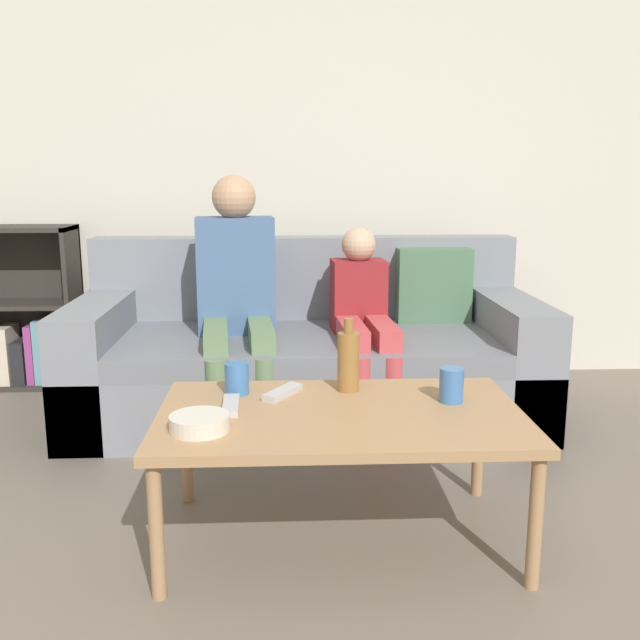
# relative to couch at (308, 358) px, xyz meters

# --- Properties ---
(wall_back) EXTENTS (12.00, 0.06, 2.60)m
(wall_back) POSITION_rel_couch_xyz_m (0.02, 0.71, 1.03)
(wall_back) COLOR beige
(wall_back) RESTS_ON ground_plane
(couch) EXTENTS (2.10, 0.94, 0.81)m
(couch) POSITION_rel_couch_xyz_m (0.00, 0.00, 0.00)
(couch) COLOR gray
(couch) RESTS_ON ground_plane
(bookshelf) EXTENTS (0.63, 0.28, 0.85)m
(bookshelf) POSITION_rel_couch_xyz_m (-1.53, 0.55, 0.05)
(bookshelf) COLOR #332D28
(bookshelf) RESTS_ON ground_plane
(coffee_table) EXTENTS (1.10, 0.66, 0.42)m
(coffee_table) POSITION_rel_couch_xyz_m (0.06, -1.20, 0.12)
(coffee_table) COLOR #A87F56
(coffee_table) RESTS_ON ground_plane
(person_adult) EXTENTS (0.37, 0.67, 1.11)m
(person_adult) POSITION_rel_couch_xyz_m (-0.32, -0.09, 0.36)
(person_adult) COLOR #66845B
(person_adult) RESTS_ON ground_plane
(person_child) EXTENTS (0.27, 0.65, 0.88)m
(person_child) POSITION_rel_couch_xyz_m (0.24, -0.14, 0.23)
(person_child) COLOR #C6474C
(person_child) RESTS_ON ground_plane
(cup_near) EXTENTS (0.08, 0.08, 0.11)m
(cup_near) POSITION_rel_couch_xyz_m (0.41, -1.12, 0.21)
(cup_near) COLOR #3D70B2
(cup_near) RESTS_ON coffee_table
(cup_far) EXTENTS (0.08, 0.08, 0.10)m
(cup_far) POSITION_rel_couch_xyz_m (-0.26, -1.01, 0.20)
(cup_far) COLOR #3D70B2
(cup_far) RESTS_ON coffee_table
(tv_remote_0) EXTENTS (0.05, 0.17, 0.02)m
(tv_remote_0) POSITION_rel_couch_xyz_m (-0.27, -1.16, 0.16)
(tv_remote_0) COLOR #B7B7BC
(tv_remote_0) RESTS_ON coffee_table
(tv_remote_1) EXTENTS (0.13, 0.17, 0.02)m
(tv_remote_1) POSITION_rel_couch_xyz_m (-0.11, -1.04, 0.16)
(tv_remote_1) COLOR #B7B7BC
(tv_remote_1) RESTS_ON coffee_table
(snack_bowl) EXTENTS (0.17, 0.17, 0.05)m
(snack_bowl) POSITION_rel_couch_xyz_m (-0.34, -1.34, 0.17)
(snack_bowl) COLOR beige
(snack_bowl) RESTS_ON coffee_table
(bottle) EXTENTS (0.07, 0.07, 0.24)m
(bottle) POSITION_rel_couch_xyz_m (0.10, -0.99, 0.25)
(bottle) COLOR olive
(bottle) RESTS_ON coffee_table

